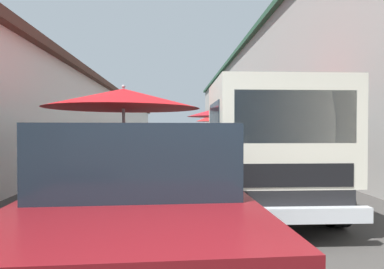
{
  "coord_description": "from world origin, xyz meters",
  "views": [
    {
      "loc": [
        -1.17,
        0.39,
        1.41
      ],
      "look_at": [
        12.71,
        -0.41,
        1.17
      ],
      "focal_mm": 29.48,
      "sensor_mm": 36.0,
      "label": 1
    }
  ],
  "objects_px": {
    "fruit_stall_near_left": "(124,111)",
    "hatchback_car": "(144,195)",
    "parked_scooter": "(119,151)",
    "delivery_truck": "(262,151)",
    "fruit_stall_far_right": "(217,121)",
    "fruit_stall_far_left": "(219,120)",
    "vendor_by_crates": "(277,144)",
    "plastic_stool": "(146,153)",
    "fruit_stall_near_right": "(269,117)"
  },
  "relations": [
    {
      "from": "plastic_stool",
      "to": "fruit_stall_far_right",
      "type": "bearing_deg",
      "value": -43.94
    },
    {
      "from": "parked_scooter",
      "to": "plastic_stool",
      "type": "relative_size",
      "value": 3.89
    },
    {
      "from": "parked_scooter",
      "to": "fruit_stall_near_right",
      "type": "bearing_deg",
      "value": -140.47
    },
    {
      "from": "fruit_stall_near_left",
      "to": "plastic_stool",
      "type": "xyz_separation_m",
      "value": [
        8.39,
        0.32,
        -1.42
      ]
    },
    {
      "from": "vendor_by_crates",
      "to": "fruit_stall_near_right",
      "type": "bearing_deg",
      "value": 154.4
    },
    {
      "from": "fruit_stall_near_right",
      "to": "delivery_truck",
      "type": "distance_m",
      "value": 3.37
    },
    {
      "from": "vendor_by_crates",
      "to": "plastic_stool",
      "type": "xyz_separation_m",
      "value": [
        4.6,
        4.55,
        -0.62
      ]
    },
    {
      "from": "fruit_stall_far_right",
      "to": "vendor_by_crates",
      "type": "relative_size",
      "value": 1.49
    },
    {
      "from": "parked_scooter",
      "to": "vendor_by_crates",
      "type": "bearing_deg",
      "value": -127.42
    },
    {
      "from": "fruit_stall_far_left",
      "to": "hatchback_car",
      "type": "xyz_separation_m",
      "value": [
        -9.02,
        2.08,
        -1.02
      ]
    },
    {
      "from": "fruit_stall_near_left",
      "to": "plastic_stool",
      "type": "distance_m",
      "value": 8.51
    },
    {
      "from": "hatchback_car",
      "to": "vendor_by_crates",
      "type": "xyz_separation_m",
      "value": [
        6.64,
        -3.6,
        0.21
      ]
    },
    {
      "from": "vendor_by_crates",
      "to": "fruit_stall_far_left",
      "type": "bearing_deg",
      "value": 32.42
    },
    {
      "from": "hatchback_car",
      "to": "plastic_stool",
      "type": "height_order",
      "value": "hatchback_car"
    },
    {
      "from": "fruit_stall_far_right",
      "to": "fruit_stall_near_left",
      "type": "bearing_deg",
      "value": 164.36
    },
    {
      "from": "fruit_stall_far_left",
      "to": "hatchback_car",
      "type": "bearing_deg",
      "value": 166.99
    },
    {
      "from": "delivery_truck",
      "to": "vendor_by_crates",
      "type": "bearing_deg",
      "value": -21.17
    },
    {
      "from": "delivery_truck",
      "to": "plastic_stool",
      "type": "bearing_deg",
      "value": 16.18
    },
    {
      "from": "fruit_stall_near_left",
      "to": "hatchback_car",
      "type": "xyz_separation_m",
      "value": [
        -2.85,
        -0.64,
        -1.01
      ]
    },
    {
      "from": "vendor_by_crates",
      "to": "parked_scooter",
      "type": "bearing_deg",
      "value": 52.58
    },
    {
      "from": "fruit_stall_near_left",
      "to": "vendor_by_crates",
      "type": "bearing_deg",
      "value": -48.2
    },
    {
      "from": "fruit_stall_near_right",
      "to": "parked_scooter",
      "type": "distance_m",
      "value": 7.91
    },
    {
      "from": "hatchback_car",
      "to": "parked_scooter",
      "type": "xyz_separation_m",
      "value": [
        11.03,
        2.15,
        -0.29
      ]
    },
    {
      "from": "delivery_truck",
      "to": "fruit_stall_near_left",
      "type": "bearing_deg",
      "value": 68.08
    },
    {
      "from": "hatchback_car",
      "to": "fruit_stall_far_left",
      "type": "bearing_deg",
      "value": -13.01
    },
    {
      "from": "vendor_by_crates",
      "to": "plastic_stool",
      "type": "distance_m",
      "value": 6.5
    },
    {
      "from": "hatchback_car",
      "to": "delivery_truck",
      "type": "relative_size",
      "value": 0.8
    },
    {
      "from": "fruit_stall_far_right",
      "to": "plastic_stool",
      "type": "distance_m",
      "value": 5.63
    },
    {
      "from": "fruit_stall_far_right",
      "to": "fruit_stall_far_left",
      "type": "bearing_deg",
      "value": 173.29
    },
    {
      "from": "fruit_stall_near_right",
      "to": "delivery_truck",
      "type": "bearing_deg",
      "value": 161.25
    },
    {
      "from": "plastic_stool",
      "to": "parked_scooter",
      "type": "bearing_deg",
      "value": 99.76
    },
    {
      "from": "fruit_stall_far_right",
      "to": "parked_scooter",
      "type": "bearing_deg",
      "value": 129.66
    },
    {
      "from": "hatchback_car",
      "to": "vendor_by_crates",
      "type": "bearing_deg",
      "value": -28.46
    },
    {
      "from": "fruit_stall_far_left",
      "to": "hatchback_car",
      "type": "height_order",
      "value": "fruit_stall_far_left"
    },
    {
      "from": "fruit_stall_far_right",
      "to": "fruit_stall_near_right",
      "type": "bearing_deg",
      "value": -179.91
    },
    {
      "from": "vendor_by_crates",
      "to": "plastic_stool",
      "type": "bearing_deg",
      "value": 44.7
    },
    {
      "from": "fruit_stall_far_right",
      "to": "vendor_by_crates",
      "type": "bearing_deg",
      "value": -174.66
    },
    {
      "from": "fruit_stall_far_left",
      "to": "plastic_stool",
      "type": "xyz_separation_m",
      "value": [
        2.22,
        3.04,
        -1.43
      ]
    },
    {
      "from": "fruit_stall_far_right",
      "to": "vendor_by_crates",
      "type": "height_order",
      "value": "fruit_stall_far_right"
    },
    {
      "from": "parked_scooter",
      "to": "delivery_truck",
      "type": "bearing_deg",
      "value": -156.88
    },
    {
      "from": "fruit_stall_far_right",
      "to": "parked_scooter",
      "type": "relative_size",
      "value": 1.43
    },
    {
      "from": "fruit_stall_near_right",
      "to": "fruit_stall_far_right",
      "type": "bearing_deg",
      "value": 0.09
    },
    {
      "from": "fruit_stall_far_left",
      "to": "fruit_stall_far_right",
      "type": "bearing_deg",
      "value": -6.71
    },
    {
      "from": "fruit_stall_far_left",
      "to": "vendor_by_crates",
      "type": "height_order",
      "value": "fruit_stall_far_left"
    },
    {
      "from": "plastic_stool",
      "to": "fruit_stall_far_left",
      "type": "bearing_deg",
      "value": -126.11
    },
    {
      "from": "fruit_stall_near_left",
      "to": "fruit_stall_far_left",
      "type": "bearing_deg",
      "value": -23.79
    },
    {
      "from": "fruit_stall_near_left",
      "to": "hatchback_car",
      "type": "distance_m",
      "value": 3.09
    },
    {
      "from": "fruit_stall_far_right",
      "to": "delivery_truck",
      "type": "height_order",
      "value": "fruit_stall_far_right"
    },
    {
      "from": "fruit_stall_near_left",
      "to": "fruit_stall_far_right",
      "type": "height_order",
      "value": "fruit_stall_far_right"
    },
    {
      "from": "delivery_truck",
      "to": "parked_scooter",
      "type": "height_order",
      "value": "delivery_truck"
    }
  ]
}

